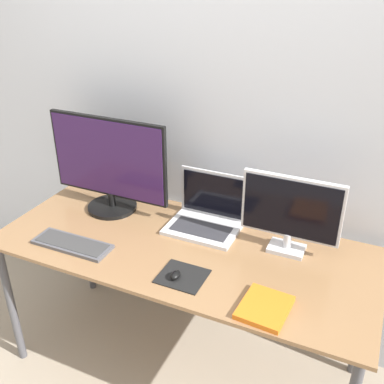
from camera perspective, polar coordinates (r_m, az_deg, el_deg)
The scene contains 9 objects.
wall_back at distance 2.23m, azimuth 3.65°, elevation 9.54°, with size 7.00×0.05×2.50m.
desk at distance 2.13m, azimuth -1.14°, elevation -8.54°, with size 1.75×0.75×0.76m.
monitor_left at distance 2.31m, azimuth -10.52°, elevation 3.37°, with size 0.65×0.26×0.50m.
monitor_right at distance 2.00m, azimuth 12.42°, elevation -2.51°, with size 0.44×0.11×0.37m.
laptop at distance 2.21m, azimuth 1.90°, elevation -2.81°, with size 0.34×0.26×0.26m.
keyboard at distance 2.15m, azimuth -14.96°, elevation -6.41°, with size 0.38×0.14×0.02m.
mousepad at distance 1.90m, azimuth -1.22°, elevation -10.65°, with size 0.19×0.17×0.00m.
mouse at distance 1.88m, azimuth -2.11°, elevation -10.51°, with size 0.04×0.06×0.03m.
book at distance 1.76m, azimuth 9.21°, elevation -14.27°, with size 0.19×0.22×0.02m.
Camera 1 is at (0.76, -1.18, 1.93)m, focal length 42.00 mm.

